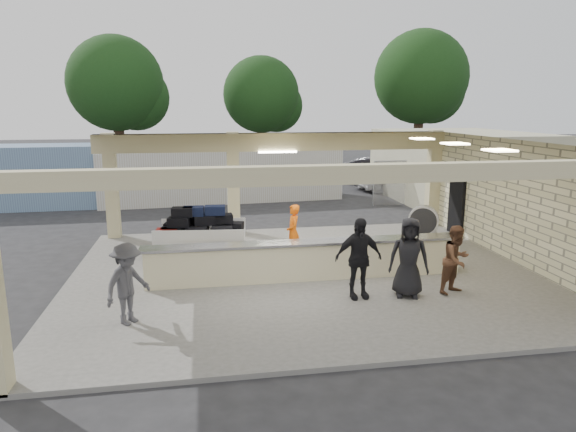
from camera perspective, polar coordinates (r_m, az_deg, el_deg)
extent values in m
plane|color=#242426|center=(13.67, 1.70, -6.66)|extent=(120.00, 120.00, 0.00)
cube|color=#605D59|center=(13.66, 1.70, -6.46)|extent=(12.00, 10.00, 0.10)
cube|color=#CBBC88|center=(12.97, 1.79, 8.13)|extent=(12.00, 10.00, 0.02)
cube|color=beige|center=(15.53, 24.01, 1.24)|extent=(0.02, 10.00, 3.50)
cube|color=black|center=(18.31, 18.22, 1.30)|extent=(0.10, 0.95, 2.10)
cube|color=#CBBC88|center=(17.66, -1.29, 8.24)|extent=(12.00, 0.50, 0.60)
cube|color=#CBBC88|center=(8.31, 8.43, 4.68)|extent=(12.00, 0.30, 0.30)
cube|color=#CBBC88|center=(17.87, -19.02, 3.11)|extent=(0.40, 0.40, 3.50)
cube|color=#CBBC88|center=(17.66, -6.10, 3.60)|extent=(0.40, 0.40, 3.50)
cube|color=#CBBC88|center=(19.55, 15.82, 4.04)|extent=(0.40, 0.40, 3.50)
cube|color=white|center=(17.44, -1.16, 7.14)|extent=(1.30, 0.12, 0.06)
cube|color=#FFEABF|center=(15.57, 14.65, 8.32)|extent=(0.55, 0.55, 0.04)
cube|color=#FFEABF|center=(13.78, 18.06, 7.66)|extent=(0.55, 0.55, 0.04)
cube|color=#FFEABF|center=(12.04, 22.45, 6.77)|extent=(0.55, 0.55, 0.04)
cube|color=beige|center=(13.04, 2.14, -5.07)|extent=(8.00, 0.50, 0.90)
cube|color=#B7B7BC|center=(12.90, 2.16, -2.95)|extent=(8.20, 0.58, 0.06)
cube|color=silver|center=(15.12, -9.60, -2.19)|extent=(2.67, 1.78, 0.12)
cylinder|color=black|center=(14.84, -13.66, -4.26)|extent=(0.16, 0.41, 0.40)
cylinder|color=black|center=(15.89, -12.96, -3.13)|extent=(0.16, 0.41, 0.40)
cylinder|color=black|center=(14.61, -5.83, -4.23)|extent=(0.16, 0.41, 0.40)
cylinder|color=black|center=(15.68, -5.66, -3.08)|extent=(0.16, 0.41, 0.40)
cube|color=silver|center=(15.80, -9.34, -0.80)|extent=(2.51, 0.32, 0.30)
cube|color=silver|center=(14.34, -9.94, -2.16)|extent=(2.51, 0.32, 0.30)
cube|color=black|center=(14.89, -12.84, -1.79)|extent=(0.62, 0.44, 0.26)
cube|color=black|center=(14.79, -10.14, -1.77)|extent=(0.62, 0.44, 0.26)
cube|color=black|center=(14.72, -7.41, -1.74)|extent=(0.62, 0.44, 0.26)
cube|color=black|center=(15.47, -12.48, -1.25)|extent=(0.62, 0.44, 0.26)
cube|color=black|center=(15.38, -9.88, -1.22)|extent=(0.62, 0.44, 0.26)
cube|color=black|center=(15.31, -7.26, -1.19)|extent=(0.62, 0.44, 0.26)
cube|color=black|center=(14.90, -12.06, -0.67)|extent=(0.62, 0.44, 0.26)
cube|color=black|center=(15.00, -9.28, -0.47)|extent=(0.62, 0.44, 0.26)
cube|color=black|center=(15.15, -7.31, -0.28)|extent=(0.62, 0.44, 0.26)
cube|color=black|center=(15.35, -11.04, -0.25)|extent=(0.62, 0.44, 0.26)
cube|color=black|center=(14.98, -10.47, 0.53)|extent=(0.62, 0.44, 0.26)
cube|color=black|center=(15.01, -8.13, 0.64)|extent=(0.62, 0.44, 0.26)
cube|color=#590F0C|center=(14.81, -13.29, -1.89)|extent=(0.62, 0.44, 0.26)
cube|color=black|center=(15.29, -6.12, -1.18)|extent=(0.62, 0.44, 0.26)
cube|color=black|center=(15.40, -9.51, -0.15)|extent=(0.62, 0.44, 0.26)
cube|color=black|center=(14.92, -11.67, 0.44)|extent=(0.62, 0.44, 0.26)
cylinder|color=silver|center=(17.54, 14.82, -0.45)|extent=(1.02, 0.75, 0.98)
cylinder|color=black|center=(17.54, 14.82, -0.45)|extent=(0.95, 0.74, 0.87)
cube|color=silver|center=(17.51, 13.76, -1.88)|extent=(0.07, 0.55, 0.33)
cube|color=silver|center=(17.78, 15.71, -1.78)|extent=(0.07, 0.55, 0.33)
imported|color=#FF650D|center=(14.52, 0.59, -1.83)|extent=(0.34, 0.59, 1.59)
imported|color=brown|center=(12.58, 18.21, -4.62)|extent=(0.86, 0.66, 1.62)
imported|color=black|center=(11.74, 7.83, -4.65)|extent=(1.12, 0.45, 1.87)
imported|color=#46454A|center=(10.80, -17.42, -7.20)|extent=(0.98, 1.07, 1.67)
imported|color=black|center=(12.05, 13.27, -4.49)|extent=(0.97, 0.63, 1.85)
imported|color=white|center=(27.96, 12.05, 4.17)|extent=(4.76, 2.77, 1.28)
imported|color=white|center=(29.36, 17.88, 4.29)|extent=(4.57, 2.83, 1.35)
imported|color=black|center=(30.10, 9.78, 4.97)|extent=(4.60, 3.01, 1.45)
cube|color=silver|center=(24.34, -7.24, 4.51)|extent=(11.27, 3.19, 2.41)
cube|color=#6C8FAD|center=(25.29, -26.54, 3.96)|extent=(10.50, 2.72, 2.72)
cylinder|color=gray|center=(23.22, 9.50, 3.56)|extent=(0.06, 0.06, 2.00)
cylinder|color=gray|center=(23.94, 14.04, 3.63)|extent=(0.06, 0.06, 2.00)
cylinder|color=gray|center=(24.81, 18.29, 3.66)|extent=(0.06, 0.06, 2.00)
cylinder|color=gray|center=(25.80, 22.23, 3.68)|extent=(0.06, 0.06, 2.00)
cylinder|color=gray|center=(26.91, 25.86, 3.68)|extent=(0.06, 0.06, 2.00)
cylinder|color=gray|center=(28.11, 29.19, 3.67)|extent=(0.06, 0.06, 2.00)
cube|color=gray|center=(25.80, 22.23, 3.68)|extent=(12.00, 0.02, 2.00)
cylinder|color=gray|center=(25.69, 22.41, 5.88)|extent=(12.00, 0.05, 0.05)
cylinder|color=#382619|center=(37.15, -18.23, 8.25)|extent=(0.70, 0.70, 4.50)
sphere|color=black|center=(37.11, -18.61, 13.79)|extent=(6.30, 6.30, 6.30)
sphere|color=black|center=(37.53, -16.53, 12.52)|extent=(4.50, 4.50, 4.50)
cylinder|color=#382619|center=(39.02, -2.94, 8.63)|extent=(0.70, 0.70, 4.00)
sphere|color=black|center=(38.96, -2.99, 13.33)|extent=(5.60, 5.60, 5.60)
sphere|color=black|center=(39.70, -1.32, 12.17)|extent=(4.00, 4.00, 4.00)
cylinder|color=#382619|center=(41.21, 14.26, 9.16)|extent=(0.70, 0.70, 5.00)
sphere|color=black|center=(41.21, 14.56, 14.72)|extent=(7.00, 7.00, 7.00)
sphere|color=black|center=(42.22, 15.67, 13.23)|extent=(5.00, 5.00, 5.00)
cube|color=beige|center=(25.84, 18.33, 5.32)|extent=(6.00, 8.00, 3.20)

